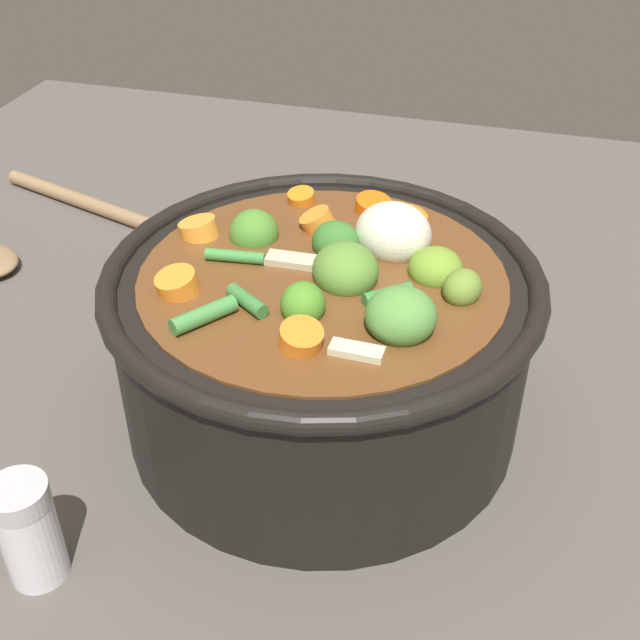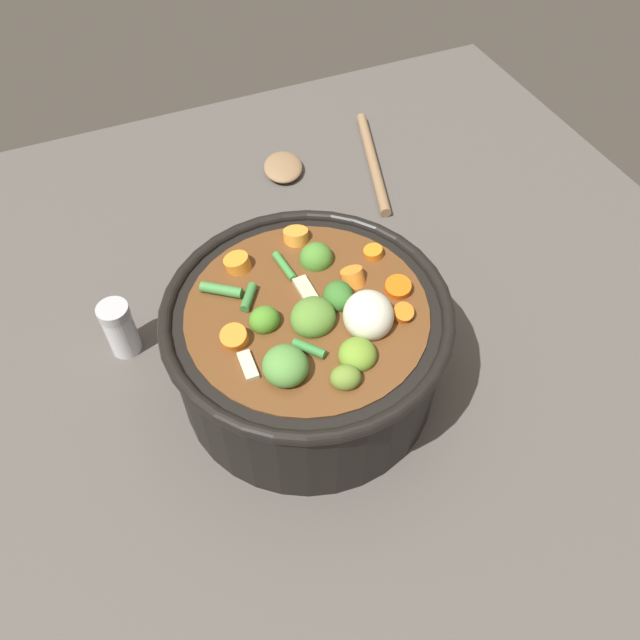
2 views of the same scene
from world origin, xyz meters
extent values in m
plane|color=#514C47|center=(0.00, 0.00, 0.00)|extent=(1.10, 1.10, 0.00)
cylinder|color=black|center=(0.00, 0.00, 0.06)|extent=(0.26, 0.26, 0.11)
torus|color=black|center=(0.00, 0.00, 0.11)|extent=(0.28, 0.28, 0.01)
cylinder|color=brown|center=(0.00, 0.00, 0.06)|extent=(0.23, 0.23, 0.11)
ellipsoid|color=olive|center=(0.00, -0.09, 0.12)|extent=(0.03, 0.03, 0.02)
ellipsoid|color=#38732C|center=(0.03, 0.00, 0.12)|extent=(0.04, 0.04, 0.03)
ellipsoid|color=olive|center=(0.02, -0.07, 0.12)|extent=(0.04, 0.04, 0.03)
ellipsoid|color=#4D8D28|center=(-0.04, 0.00, 0.12)|extent=(0.03, 0.03, 0.03)
ellipsoid|color=#559440|center=(-0.04, -0.06, 0.13)|extent=(0.04, 0.04, 0.03)
ellipsoid|color=#598A33|center=(0.00, -0.01, 0.12)|extent=(0.06, 0.06, 0.03)
ellipsoid|color=#4A872E|center=(0.03, 0.06, 0.12)|extent=(0.04, 0.04, 0.03)
cylinder|color=orange|center=(0.08, -0.04, 0.12)|extent=(0.02, 0.02, 0.02)
cylinder|color=orange|center=(0.09, 0.04, 0.12)|extent=(0.03, 0.03, 0.01)
cylinder|color=orange|center=(-0.07, -0.01, 0.12)|extent=(0.04, 0.04, 0.02)
cylinder|color=orange|center=(0.06, 0.02, 0.12)|extent=(0.03, 0.03, 0.03)
cylinder|color=orange|center=(0.03, 0.09, 0.12)|extent=(0.03, 0.03, 0.02)
cylinder|color=orange|center=(-0.04, 0.08, 0.12)|extent=(0.04, 0.04, 0.02)
cylinder|color=orange|center=(0.09, -0.01, 0.12)|extent=(0.04, 0.04, 0.02)
ellipsoid|color=beige|center=(0.05, -0.03, 0.13)|extent=(0.06, 0.06, 0.04)
cylinder|color=#38823B|center=(-0.02, -0.04, 0.12)|extent=(0.03, 0.03, 0.01)
cylinder|color=#3A7C39|center=(-0.05, 0.03, 0.12)|extent=(0.02, 0.03, 0.01)
cylinder|color=#458D43|center=(-0.07, 0.05, 0.12)|extent=(0.04, 0.03, 0.01)
cylinder|color=#3D8B3D|center=(0.00, 0.06, 0.12)|extent=(0.01, 0.04, 0.01)
cube|color=beige|center=(-0.07, -0.04, 0.12)|extent=(0.01, 0.03, 0.01)
cube|color=beige|center=(0.01, 0.02, 0.12)|extent=(0.02, 0.04, 0.01)
ellipsoid|color=#8D6C4A|center=(0.10, 0.34, 0.01)|extent=(0.07, 0.08, 0.02)
cylinder|color=#8D6C4A|center=(0.23, 0.30, 0.01)|extent=(0.08, 0.22, 0.01)
cylinder|color=silver|center=(-0.17, 0.12, 0.03)|extent=(0.03, 0.03, 0.06)
cylinder|color=#B7B7BC|center=(-0.17, 0.12, 0.06)|extent=(0.03, 0.03, 0.01)
camera|label=1|loc=(-0.41, -0.11, 0.39)|focal=45.59mm
camera|label=2|loc=(-0.13, -0.34, 0.56)|focal=34.84mm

